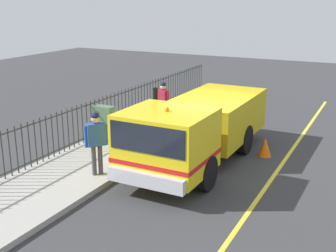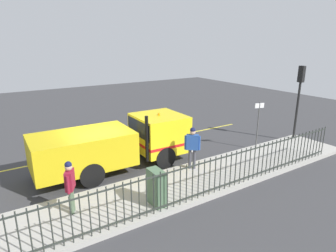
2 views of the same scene
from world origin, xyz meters
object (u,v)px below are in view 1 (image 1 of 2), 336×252
(work_truck, at_px, (195,127))
(traffic_cone, at_px, (265,147))
(pedestrian_distant, at_px, (163,99))
(utility_cabinet, at_px, (104,123))
(worker_standing, at_px, (96,137))

(work_truck, height_order, traffic_cone, work_truck)
(pedestrian_distant, relative_size, utility_cabinet, 1.42)
(worker_standing, bearing_deg, traffic_cone, -4.51)
(pedestrian_distant, xyz_separation_m, traffic_cone, (-4.31, 1.15, -0.90))
(work_truck, xyz_separation_m, worker_standing, (2.00, 2.22, 0.03))
(work_truck, relative_size, utility_cabinet, 5.58)
(pedestrian_distant, distance_m, utility_cabinet, 2.71)
(pedestrian_distant, xyz_separation_m, utility_cabinet, (1.01, 2.47, -0.45))
(pedestrian_distant, height_order, traffic_cone, pedestrian_distant)
(pedestrian_distant, bearing_deg, utility_cabinet, -86.41)
(pedestrian_distant, distance_m, traffic_cone, 4.55)
(work_truck, bearing_deg, utility_cabinet, -6.42)
(work_truck, height_order, worker_standing, work_truck)
(pedestrian_distant, relative_size, traffic_cone, 2.82)
(work_truck, height_order, utility_cabinet, work_truck)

